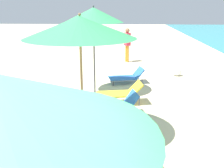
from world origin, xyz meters
The scene contains 8 objects.
umbrella_second centered at (-0.11, 3.87, 2.36)m, with size 2.26×2.26×2.63m.
lounger_second_shoreside centered at (0.51, 5.02, 0.29)m, with size 1.43×0.91×0.63m.
lounger_second_inland centered at (0.59, 2.71, 0.32)m, with size 1.43×0.91×0.58m.
umbrella_farthest centered at (-0.20, 7.04, 2.48)m, with size 1.85×1.85×2.77m.
lounger_farthest_shoreside centered at (0.87, 8.25, 0.25)m, with size 1.36×0.90×0.56m.
lounger_farthest_inland centered at (0.67, 6.01, 0.34)m, with size 1.39×0.82×0.63m.
person_walking_mid centered at (0.88, 12.16, 1.02)m, with size 0.35×0.42×1.68m.
beach_ball centered at (2.91, 9.39, 0.18)m, with size 0.36×0.36×0.36m, color white.
Camera 1 is at (0.78, -1.60, 2.78)m, focal length 44.17 mm.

